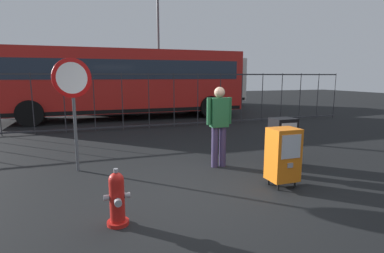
{
  "coord_description": "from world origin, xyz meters",
  "views": [
    {
      "loc": [
        -1.62,
        -4.34,
        1.89
      ],
      "look_at": [
        0.3,
        1.2,
        0.9
      ],
      "focal_mm": 28.11,
      "sensor_mm": 36.0,
      "label": 1
    }
  ],
  "objects": [
    {
      "name": "fire_hydrant",
      "position": [
        -1.34,
        -0.62,
        0.35
      ],
      "size": [
        0.33,
        0.32,
        0.75
      ],
      "color": "red",
      "rests_on": "ground_plane"
    },
    {
      "name": "pedestrian",
      "position": [
        0.91,
        1.26,
        0.95
      ],
      "size": [
        0.55,
        0.22,
        1.67
      ],
      "color": "#382D51",
      "rests_on": "ground_plane"
    },
    {
      "name": "ground_plane",
      "position": [
        0.0,
        0.0,
        0.0
      ],
      "size": [
        60.0,
        60.0,
        0.0
      ],
      "primitive_type": "plane",
      "color": "black"
    },
    {
      "name": "newspaper_box_primary",
      "position": [
        1.47,
        -0.16,
        0.57
      ],
      "size": [
        0.48,
        0.42,
        1.02
      ],
      "color": "black",
      "rests_on": "ground_plane"
    },
    {
      "name": "street_light_near_right",
      "position": [
        2.37,
        13.03,
        3.87
      ],
      "size": [
        0.32,
        0.32,
        6.63
      ],
      "color": "#4C4F54",
      "rests_on": "ground_plane"
    },
    {
      "name": "fence_barrier",
      "position": [
        0.0,
        6.48,
        1.02
      ],
      "size": [
        18.03,
        0.04,
        2.0
      ],
      "color": "#2D2D33",
      "rests_on": "ground_plane"
    },
    {
      "name": "bus_near",
      "position": [
        -0.03,
        9.48,
        1.71
      ],
      "size": [
        10.51,
        2.83,
        3.0
      ],
      "rotation": [
        0.0,
        0.0,
        -0.01
      ],
      "color": "red",
      "rests_on": "ground_plane"
    },
    {
      "name": "newspaper_box_secondary",
      "position": [
        2.21,
        0.88,
        0.57
      ],
      "size": [
        0.48,
        0.42,
        1.02
      ],
      "color": "black",
      "rests_on": "ground_plane"
    },
    {
      "name": "bus_far",
      "position": [
        2.65,
        13.47,
        1.71
      ],
      "size": [
        10.71,
        3.68,
        3.0
      ],
      "rotation": [
        0.0,
        0.0,
        0.11
      ],
      "color": "beige",
      "rests_on": "ground_plane"
    },
    {
      "name": "stop_sign",
      "position": [
        -1.88,
        1.91,
        1.6
      ],
      "size": [
        0.71,
        0.31,
        2.23
      ],
      "color": "#4C4F54",
      "rests_on": "ground_plane"
    }
  ]
}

